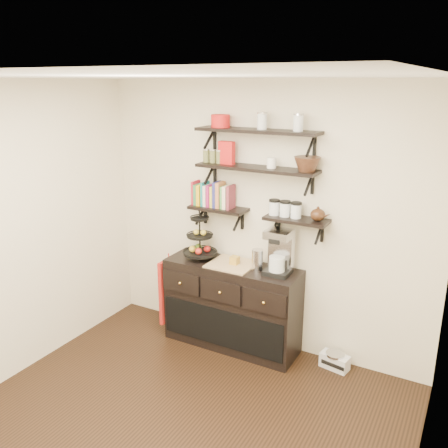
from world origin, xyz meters
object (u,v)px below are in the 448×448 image
sideboard (232,305)px  fruit_stand (200,242)px  coffee_maker (279,253)px  radio (335,361)px

sideboard → fruit_stand: 0.73m
coffee_maker → radio: coffee_maker is taller
radio → fruit_stand: bearing=-166.5°
fruit_stand → coffee_maker: size_ratio=1.16×
fruit_stand → radio: bearing=3.4°
coffee_maker → radio: bearing=5.9°
sideboard → coffee_maker: coffee_maker is taller
radio → sideboard: bearing=-165.1°
sideboard → radio: 1.15m
sideboard → coffee_maker: (0.49, 0.03, 0.66)m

